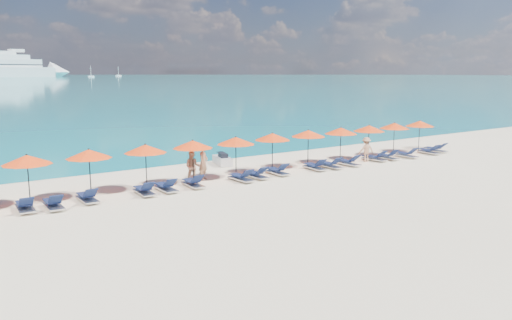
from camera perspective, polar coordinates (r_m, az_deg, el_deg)
ground at (r=23.93m, az=4.06°, el=-3.87°), size 1400.00×1400.00×0.00m
cruise_ship at (r=604.36m, az=-26.35°, el=9.44°), size 141.52×59.80×39.18m
sailboat_near at (r=577.57m, az=-18.32°, el=9.10°), size 6.45×2.15×11.83m
sailboat_far at (r=651.85m, az=-15.44°, el=9.30°), size 6.87×2.29×12.60m
jetski at (r=31.36m, az=-3.87°, el=0.03°), size 1.26×2.17×0.73m
beachgoer_a at (r=26.90m, az=-6.04°, el=-0.28°), size 0.83×0.77×1.89m
beachgoer_b at (r=26.38m, az=-7.26°, el=-0.77°), size 0.93×0.84×1.66m
beachgoer_c at (r=32.98m, az=12.48°, el=1.18°), size 1.12×0.75×1.59m
umbrella_2 at (r=23.59m, az=-24.71°, el=0.03°), size 2.10×2.10×2.28m
umbrella_3 at (r=24.23m, az=-18.56°, el=0.68°), size 2.10×2.10×2.28m
umbrella_4 at (r=25.09m, az=-12.53°, el=1.27°), size 2.10×2.10×2.28m
umbrella_5 at (r=26.17m, az=-7.25°, el=1.78°), size 2.10×2.10×2.28m
umbrella_6 at (r=27.36m, az=-2.32°, el=2.21°), size 2.10×2.10×2.28m
umbrella_7 at (r=29.06m, az=1.90°, el=2.67°), size 2.10×2.10×2.28m
umbrella_8 at (r=30.76m, az=6.00°, el=3.03°), size 2.10×2.10×2.28m
umbrella_9 at (r=32.44m, az=9.68°, el=3.31°), size 2.10×2.10×2.28m
umbrella_10 at (r=34.22m, az=12.80°, el=3.55°), size 2.10×2.10×2.28m
umbrella_11 at (r=36.31m, az=15.55°, el=3.79°), size 2.10×2.10×2.28m
umbrella_12 at (r=38.40m, az=18.22°, el=3.98°), size 2.10×2.10×2.28m
lounger_3 at (r=22.96m, az=-24.89°, el=-4.78°), size 0.69×1.72×0.66m
lounger_4 at (r=22.88m, az=-22.16°, el=-4.64°), size 0.63×1.70×0.66m
lounger_5 at (r=23.52m, az=-18.72°, el=-4.04°), size 0.64×1.71×0.66m
lounger_6 at (r=24.13m, az=-12.64°, el=-3.39°), size 0.70×1.73×0.66m
lounger_7 at (r=24.64m, az=-10.28°, el=-3.03°), size 0.64×1.71×0.66m
lounger_8 at (r=25.32m, az=-7.19°, el=-2.60°), size 0.72×1.73×0.66m
lounger_9 at (r=26.46m, az=-1.70°, el=-1.97°), size 0.72×1.73×0.66m
lounger_10 at (r=27.18m, az=0.02°, el=-1.64°), size 0.66×1.72×0.66m
lounger_11 at (r=28.15m, az=2.45°, el=-1.25°), size 0.64×1.71×0.66m
lounger_12 at (r=29.69m, az=6.74°, el=-0.71°), size 0.74×1.74×0.66m
lounger_13 at (r=30.36m, az=8.50°, el=-0.52°), size 0.63×1.70×0.66m
lounger_14 at (r=31.40m, az=10.50°, el=-0.23°), size 0.68×1.72×0.66m
lounger_15 at (r=33.37m, az=13.40°, el=0.27°), size 0.78×1.75×0.66m
lounger_16 at (r=34.14m, az=14.77°, el=0.43°), size 0.71×1.73×0.66m
lounger_17 at (r=35.27m, az=16.80°, el=0.63°), size 0.68×1.72×0.66m
lounger_18 at (r=37.30m, az=19.17°, el=0.99°), size 0.77×1.75×0.66m
lounger_19 at (r=38.30m, az=19.86°, el=1.18°), size 0.73×1.74×0.66m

